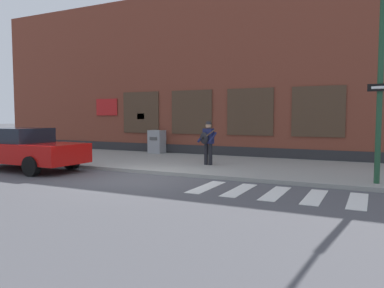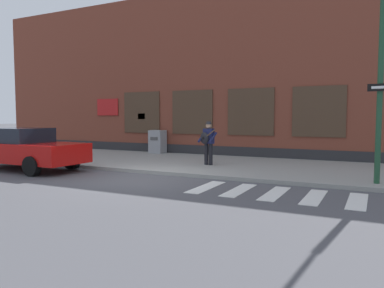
{
  "view_description": "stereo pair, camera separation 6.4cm",
  "coord_description": "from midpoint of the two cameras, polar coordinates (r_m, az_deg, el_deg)",
  "views": [
    {
      "loc": [
        6.59,
        -9.68,
        1.96
      ],
      "look_at": [
        1.22,
        1.23,
        1.05
      ],
      "focal_mm": 35.0,
      "sensor_mm": 36.0,
      "label": 1
    },
    {
      "loc": [
        6.64,
        -9.65,
        1.96
      ],
      "look_at": [
        1.22,
        1.23,
        1.05
      ],
      "focal_mm": 35.0,
      "sensor_mm": 36.0,
      "label": 2
    }
  ],
  "objects": [
    {
      "name": "crosswalk",
      "position": [
        9.67,
        15.18,
        -7.53
      ],
      "size": [
        5.2,
        1.9,
        0.01
      ],
      "color": "silver",
      "rests_on": "ground"
    },
    {
      "name": "utility_box",
      "position": [
        18.71,
        -5.48,
        0.36
      ],
      "size": [
        0.7,
        0.67,
        1.14
      ],
      "color": "gray",
      "rests_on": "sidewalk"
    },
    {
      "name": "traffic_light",
      "position": [
        10.53,
        26.32,
        13.84
      ],
      "size": [
        0.66,
        2.62,
        5.35
      ],
      "color": "#1E472D",
      "rests_on": "sidewalk"
    },
    {
      "name": "busker",
      "position": [
        14.04,
        2.26,
        0.56
      ],
      "size": [
        0.72,
        0.58,
        1.64
      ],
      "color": "black",
      "rests_on": "sidewalk"
    },
    {
      "name": "ground_plane",
      "position": [
        11.88,
        -8.12,
        -5.27
      ],
      "size": [
        160.0,
        160.0,
        0.0
      ],
      "primitive_type": "plane",
      "color": "#4C4C51"
    },
    {
      "name": "red_car",
      "position": [
        14.84,
        -24.25,
        -0.7
      ],
      "size": [
        4.63,
        2.05,
        1.53
      ],
      "color": "#B20F0C",
      "rests_on": "ground"
    },
    {
      "name": "building_backdrop",
      "position": [
        19.6,
        6.41,
        10.18
      ],
      "size": [
        28.0,
        4.06,
        7.99
      ],
      "color": "brown",
      "rests_on": "ground"
    },
    {
      "name": "sidewalk",
      "position": [
        15.12,
        0.03,
        -2.94
      ],
      "size": [
        28.0,
        5.74,
        0.12
      ],
      "color": "gray",
      "rests_on": "ground"
    }
  ]
}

